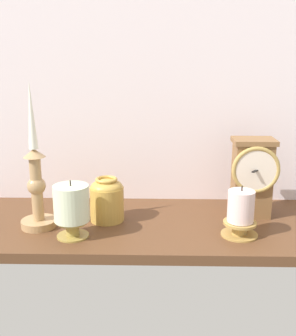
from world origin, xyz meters
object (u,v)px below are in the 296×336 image
object	(u,v)px
brass_vase_jar	(107,198)
pillar_candle_near_clock	(72,207)
candlestick_tall_left	(36,183)
mantel_clock	(252,176)
pillar_candle_front	(240,214)

from	to	relation	value
brass_vase_jar	pillar_candle_near_clock	xyz separation A→B (cm)	(-6.76, -10.10, 1.35)
candlestick_tall_left	pillar_candle_near_clock	distance (cm)	11.58
mantel_clock	pillar_candle_near_clock	size ratio (longest dim) A/B	1.50
candlestick_tall_left	brass_vase_jar	xyz separation A→B (cm)	(16.09, 4.57, -5.41)
brass_vase_jar	pillar_candle_front	bearing A→B (deg)	-15.03
mantel_clock	candlestick_tall_left	size ratio (longest dim) A/B	0.58
mantel_clock	pillar_candle_front	xyz separation A→B (cm)	(-5.07, -12.63, -5.30)
brass_vase_jar	pillar_candle_near_clock	world-z (taller)	pillar_candle_near_clock
pillar_candle_front	candlestick_tall_left	bearing A→B (deg)	175.29
mantel_clock	brass_vase_jar	distance (cm)	37.26
pillar_candle_front	mantel_clock	bearing A→B (deg)	68.14
mantel_clock	pillar_candle_front	size ratio (longest dim) A/B	1.68
mantel_clock	candlestick_tall_left	bearing A→B (deg)	-170.65
mantel_clock	brass_vase_jar	xyz separation A→B (cm)	(-36.71, -4.13, -4.84)
brass_vase_jar	pillar_candle_front	world-z (taller)	pillar_candle_front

